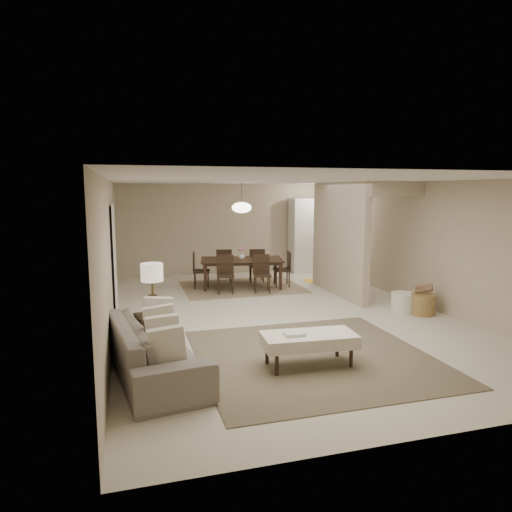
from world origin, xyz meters
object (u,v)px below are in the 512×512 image
object	(u,v)px
side_table	(154,332)
dining_table	(242,273)
wicker_basket	(422,305)
ottoman_bench	(309,340)
round_pouf	(404,303)
sofa	(154,348)
pantry_cabinet	(311,235)

from	to	relation	value
side_table	dining_table	distance (m)	4.47
wicker_basket	dining_table	bearing A→B (deg)	129.10
ottoman_bench	wicker_basket	bearing A→B (deg)	34.36
dining_table	wicker_basket	bearing A→B (deg)	-40.42
side_table	round_pouf	size ratio (longest dim) A/B	1.08
ottoman_bench	dining_table	bearing A→B (deg)	89.82
ottoman_bench	sofa	bearing A→B (deg)	175.38
sofa	dining_table	bearing A→B (deg)	-34.69
pantry_cabinet	sofa	xyz separation A→B (m)	(-4.80, -6.38, -0.71)
wicker_basket	round_pouf	bearing A→B (deg)	136.54
sofa	side_table	distance (m)	0.96
round_pouf	pantry_cabinet	bearing A→B (deg)	89.78
dining_table	round_pouf	bearing A→B (deg)	-41.08
sofa	pantry_cabinet	bearing A→B (deg)	-45.42
round_pouf	wicker_basket	bearing A→B (deg)	-43.46
pantry_cabinet	sofa	bearing A→B (deg)	-126.98
ottoman_bench	round_pouf	world-z (taller)	ottoman_bench
pantry_cabinet	round_pouf	size ratio (longest dim) A/B	4.38
pantry_cabinet	side_table	bearing A→B (deg)	-131.20
wicker_basket	dining_table	xyz separation A→B (m)	(-2.68, 3.29, 0.15)
ottoman_bench	side_table	size ratio (longest dim) A/B	2.45
pantry_cabinet	dining_table	bearing A→B (deg)	-146.84
side_table	dining_table	size ratio (longest dim) A/B	0.27
wicker_basket	ottoman_bench	bearing A→B (deg)	-149.59
ottoman_bench	dining_table	size ratio (longest dim) A/B	0.65
sofa	round_pouf	distance (m)	5.09
round_pouf	dining_table	bearing A→B (deg)	128.45
pantry_cabinet	wicker_basket	world-z (taller)	pantry_cabinet
dining_table	sofa	bearing A→B (deg)	-105.77
side_table	sofa	bearing A→B (deg)	-93.01
ottoman_bench	round_pouf	xyz separation A→B (m)	(2.79, 2.02, -0.17)
pantry_cabinet	sofa	world-z (taller)	pantry_cabinet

